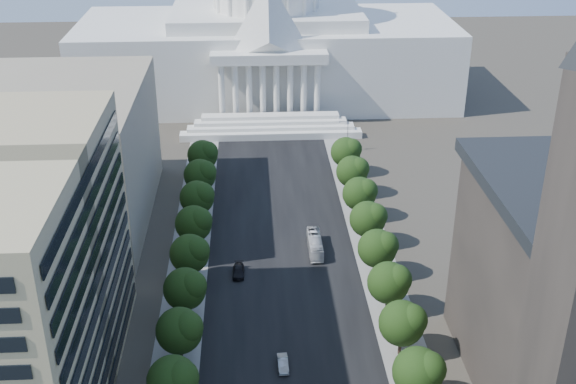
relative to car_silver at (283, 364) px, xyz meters
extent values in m
cube|color=black|center=(1.50, 44.47, -0.78)|extent=(30.00, 260.00, 0.01)
cube|color=gray|center=(-17.50, 44.47, -0.78)|extent=(8.00, 260.00, 0.02)
cube|color=gray|center=(20.50, 44.47, -0.78)|extent=(8.00, 260.00, 0.02)
cube|color=white|center=(1.50, 139.47, 11.72)|extent=(120.00, 50.00, 25.00)
cube|color=white|center=(1.50, 139.47, 26.22)|extent=(60.00, 40.00, 4.00)
cube|color=white|center=(1.50, 112.47, 19.72)|extent=(34.00, 8.00, 3.00)
cube|color=gray|center=(-46.50, 54.47, 14.22)|extent=(38.00, 52.00, 30.00)
sphere|color=black|center=(-16.50, -9.53, 5.39)|extent=(7.60, 7.60, 7.60)
sphere|color=black|center=(-15.17, -10.29, 6.53)|extent=(5.32, 5.32, 5.32)
cylinder|color=#33261C|center=(-16.50, 2.47, 0.69)|extent=(0.56, 0.56, 2.94)
sphere|color=black|center=(-16.50, 2.47, 5.39)|extent=(7.60, 7.60, 7.60)
sphere|color=black|center=(-15.17, 1.71, 6.53)|extent=(5.32, 5.32, 5.32)
cylinder|color=#33261C|center=(-16.50, 14.47, 0.69)|extent=(0.56, 0.56, 2.94)
sphere|color=black|center=(-16.50, 14.47, 5.39)|extent=(7.60, 7.60, 7.60)
sphere|color=black|center=(-15.17, 13.71, 6.53)|extent=(5.32, 5.32, 5.32)
cylinder|color=#33261C|center=(-16.50, 26.47, 0.69)|extent=(0.56, 0.56, 2.94)
sphere|color=black|center=(-16.50, 26.47, 5.39)|extent=(7.60, 7.60, 7.60)
sphere|color=black|center=(-15.17, 25.71, 6.53)|extent=(5.32, 5.32, 5.32)
cylinder|color=#33261C|center=(-16.50, 38.47, 0.69)|extent=(0.56, 0.56, 2.94)
sphere|color=black|center=(-16.50, 38.47, 5.39)|extent=(7.60, 7.60, 7.60)
sphere|color=black|center=(-15.17, 37.71, 6.53)|extent=(5.32, 5.32, 5.32)
cylinder|color=#33261C|center=(-16.50, 50.47, 0.69)|extent=(0.56, 0.56, 2.94)
sphere|color=black|center=(-16.50, 50.47, 5.39)|extent=(7.60, 7.60, 7.60)
sphere|color=black|center=(-15.17, 49.71, 6.53)|extent=(5.32, 5.32, 5.32)
cylinder|color=#33261C|center=(-16.50, 62.47, 0.69)|extent=(0.56, 0.56, 2.94)
sphere|color=black|center=(-16.50, 62.47, 5.39)|extent=(7.60, 7.60, 7.60)
sphere|color=black|center=(-15.17, 61.71, 6.53)|extent=(5.32, 5.32, 5.32)
cylinder|color=#33261C|center=(-16.50, 74.47, 0.69)|extent=(0.56, 0.56, 2.94)
sphere|color=black|center=(-16.50, 74.47, 5.39)|extent=(7.60, 7.60, 7.60)
sphere|color=black|center=(-15.17, 73.71, 6.53)|extent=(5.32, 5.32, 5.32)
sphere|color=black|center=(19.50, -9.53, 5.39)|extent=(7.60, 7.60, 7.60)
sphere|color=black|center=(20.83, -10.29, 6.53)|extent=(5.32, 5.32, 5.32)
cylinder|color=#33261C|center=(19.50, 2.47, 0.69)|extent=(0.56, 0.56, 2.94)
sphere|color=black|center=(19.50, 2.47, 5.39)|extent=(7.60, 7.60, 7.60)
sphere|color=black|center=(20.83, 1.71, 6.53)|extent=(5.32, 5.32, 5.32)
cylinder|color=#33261C|center=(19.50, 14.47, 0.69)|extent=(0.56, 0.56, 2.94)
sphere|color=black|center=(19.50, 14.47, 5.39)|extent=(7.60, 7.60, 7.60)
sphere|color=black|center=(20.83, 13.71, 6.53)|extent=(5.32, 5.32, 5.32)
cylinder|color=#33261C|center=(19.50, 26.47, 0.69)|extent=(0.56, 0.56, 2.94)
sphere|color=black|center=(19.50, 26.47, 5.39)|extent=(7.60, 7.60, 7.60)
sphere|color=black|center=(20.83, 25.71, 6.53)|extent=(5.32, 5.32, 5.32)
cylinder|color=#33261C|center=(19.50, 38.47, 0.69)|extent=(0.56, 0.56, 2.94)
sphere|color=black|center=(19.50, 38.47, 5.39)|extent=(7.60, 7.60, 7.60)
sphere|color=black|center=(20.83, 37.71, 6.53)|extent=(5.32, 5.32, 5.32)
cylinder|color=#33261C|center=(19.50, 50.47, 0.69)|extent=(0.56, 0.56, 2.94)
sphere|color=black|center=(19.50, 50.47, 5.39)|extent=(7.60, 7.60, 7.60)
sphere|color=black|center=(20.83, 49.71, 6.53)|extent=(5.32, 5.32, 5.32)
cylinder|color=#33261C|center=(19.50, 62.47, 0.69)|extent=(0.56, 0.56, 2.94)
sphere|color=black|center=(19.50, 62.47, 5.39)|extent=(7.60, 7.60, 7.60)
sphere|color=black|center=(20.83, 61.71, 6.53)|extent=(5.32, 5.32, 5.32)
cylinder|color=#33261C|center=(19.50, 74.47, 0.69)|extent=(0.56, 0.56, 2.94)
sphere|color=black|center=(19.50, 74.47, 5.39)|extent=(7.60, 7.60, 7.60)
sphere|color=black|center=(20.83, 73.71, 6.53)|extent=(5.32, 5.32, 5.32)
cylinder|color=gray|center=(20.80, -10.53, 8.02)|extent=(2.40, 0.14, 0.14)
sphere|color=gray|center=(19.70, -10.53, 7.92)|extent=(0.44, 0.44, 0.44)
cylinder|color=gray|center=(22.00, 14.47, 3.72)|extent=(0.18, 0.18, 9.00)
cylinder|color=gray|center=(20.80, 14.47, 8.02)|extent=(2.40, 0.14, 0.14)
sphere|color=gray|center=(19.70, 14.47, 7.92)|extent=(0.44, 0.44, 0.44)
cylinder|color=gray|center=(22.00, 39.47, 3.72)|extent=(0.18, 0.18, 9.00)
cylinder|color=gray|center=(20.80, 39.47, 8.02)|extent=(2.40, 0.14, 0.14)
sphere|color=gray|center=(19.70, 39.47, 7.92)|extent=(0.44, 0.44, 0.44)
cylinder|color=gray|center=(22.00, 64.47, 3.72)|extent=(0.18, 0.18, 9.00)
cylinder|color=gray|center=(20.80, 64.47, 8.02)|extent=(2.40, 0.14, 0.14)
sphere|color=gray|center=(19.70, 64.47, 7.92)|extent=(0.44, 0.44, 0.44)
cylinder|color=gray|center=(22.00, 89.47, 3.72)|extent=(0.18, 0.18, 9.00)
cylinder|color=gray|center=(20.80, 89.47, 8.02)|extent=(2.40, 0.14, 0.14)
sphere|color=gray|center=(19.70, 89.47, 7.92)|extent=(0.44, 0.44, 0.44)
imported|color=#989B9F|center=(0.00, 0.00, 0.00)|extent=(1.82, 4.80, 1.56)
imported|color=black|center=(-7.35, 28.26, 0.02)|extent=(2.38, 5.58, 1.60)
imported|color=silver|center=(8.44, 36.61, 0.79)|extent=(2.68, 11.30, 3.14)
camera|label=1|loc=(-4.26, -92.43, 75.89)|focal=45.00mm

